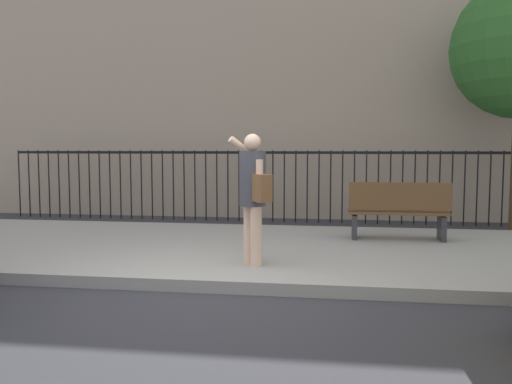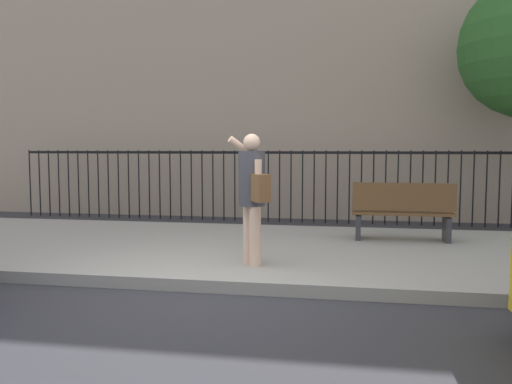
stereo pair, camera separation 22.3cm
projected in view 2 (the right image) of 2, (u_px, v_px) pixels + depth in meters
ground_plane at (199, 293)px, 6.00m from camera, size 60.00×60.00×0.00m
sidewalk at (239, 250)px, 8.15m from camera, size 28.00×4.40×0.15m
iron_fence at (274, 176)px, 11.70m from camera, size 12.03×0.04×1.60m
pedestrian_on_phone at (253, 189)px, 6.68m from camera, size 0.63×0.72×1.68m
street_bench at (403, 210)px, 8.46m from camera, size 1.60×0.45×0.95m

